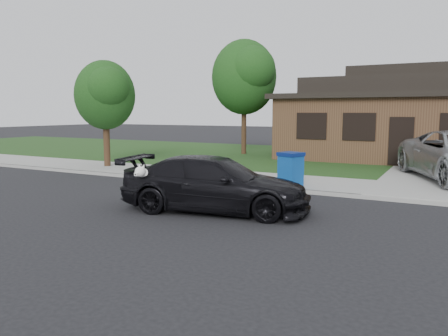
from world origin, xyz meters
The scene contains 9 objects.
ground centered at (0.00, 0.00, 0.00)m, with size 120.00×120.00×0.00m, color black.
sidewalk centered at (0.00, 5.00, 0.06)m, with size 60.00×3.00×0.12m, color gray.
curb centered at (0.00, 3.50, 0.06)m, with size 60.00×0.12×0.12m, color gray.
lawn centered at (0.00, 13.00, 0.07)m, with size 60.00×13.00×0.13m, color #193814.
sedan centered at (0.76, 0.14, 0.70)m, with size 5.06×2.79×1.39m.
recycling_bin centered at (1.46, 3.88, 0.67)m, with size 0.84×0.84×1.10m.
house centered at (4.00, 15.00, 2.13)m, with size 12.60×8.60×4.65m.
tree_0 centered at (-4.34, 12.88, 4.48)m, with size 3.78×3.60×6.34m.
tree_2 centered at (-7.38, 5.11, 3.27)m, with size 2.73×2.60×4.59m.
Camera 1 is at (6.04, -9.36, 2.51)m, focal length 35.00 mm.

